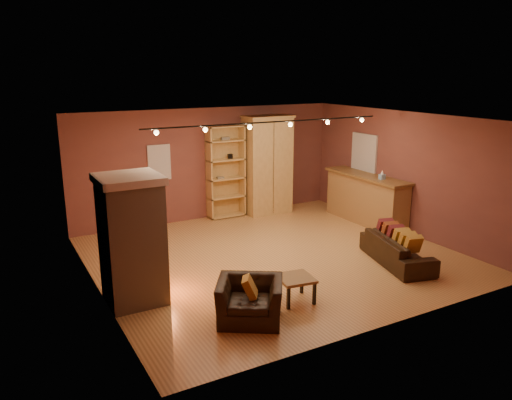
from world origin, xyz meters
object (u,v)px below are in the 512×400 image
fireplace (132,240)px  loveseat (397,245)px  bookcase (225,171)px  bar_counter (366,199)px  armchair (250,294)px  armoire (267,165)px  coffee_table (296,281)px

fireplace → loveseat: (4.96, -0.88, -0.68)m
bookcase → bar_counter: bearing=-38.0°
loveseat → armchair: 3.68m
fireplace → bar_counter: bearing=13.7°
armchair → bookcase: bearing=100.5°
fireplace → bookcase: (3.42, 3.73, 0.14)m
fireplace → armoire: armoire is taller
coffee_table → loveseat: bearing=9.0°
bookcase → armchair: bearing=-111.8°
armoire → armchair: 6.03m
coffee_table → bar_counter: bearing=35.6°
fireplace → loveseat: 5.08m
fireplace → coffee_table: fireplace is taller
bar_counter → armchair: bearing=-148.4°
bookcase → armoire: 1.16m
fireplace → armchair: 2.10m
bookcase → coffee_table: size_ratio=3.77×
fireplace → armchair: size_ratio=1.82×
armoire → coffee_table: bearing=-115.2°
armoire → bookcase: bearing=169.9°
loveseat → coffee_table: 2.70m
armoire → bar_counter: 2.69m
loveseat → armchair: size_ratio=1.65×
fireplace → armoire: bearing=37.7°
bookcase → loveseat: bearing=-71.6°
loveseat → fireplace: bearing=95.4°
fireplace → bar_counter: 6.44m
armoire → armchair: (-3.23, -5.02, -0.86)m
bookcase → loveseat: 4.92m
armchair → loveseat: bearing=42.0°
bookcase → fireplace: bearing=-132.6°
loveseat → armoire: bearing=20.6°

